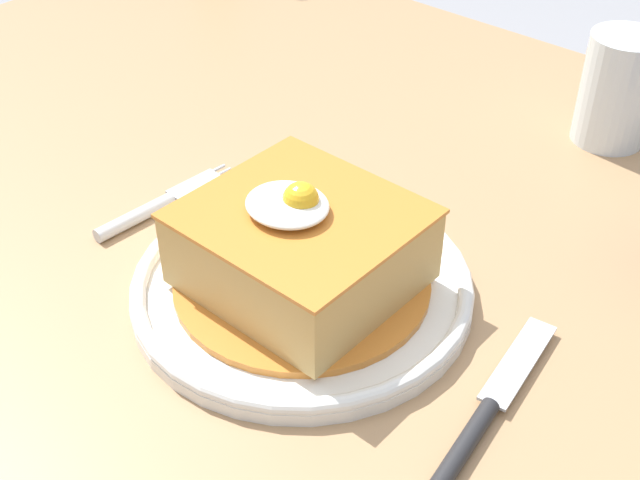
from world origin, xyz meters
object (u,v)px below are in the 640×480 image
main_plate (302,285)px  fork (156,207)px  drinking_glass (616,96)px  knife (482,419)px

main_plate → fork: 0.16m
main_plate → fork: main_plate is taller
main_plate → drinking_glass: drinking_glass is taller
fork → knife: same height
main_plate → drinking_glass: 0.37m
knife → drinking_glass: size_ratio=1.58×
fork → drinking_glass: bearing=57.8°
drinking_glass → main_plate: bearing=-100.4°
fork → drinking_glass: 0.43m
drinking_glass → fork: bearing=-122.2°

